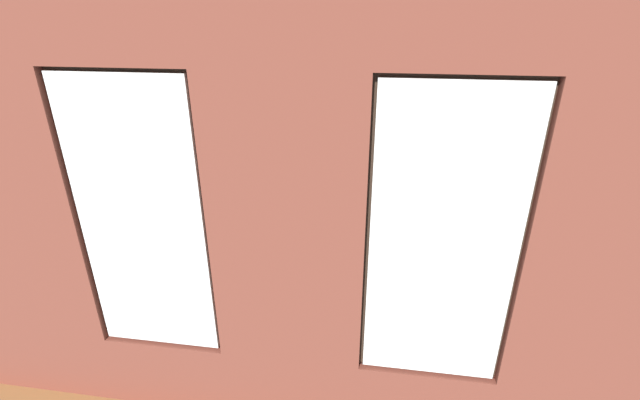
# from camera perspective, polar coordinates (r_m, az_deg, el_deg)

# --- Properties ---
(ground_plane) EXTENTS (6.90, 5.81, 0.10)m
(ground_plane) POSITION_cam_1_polar(r_m,az_deg,el_deg) (6.10, 1.27, -8.53)
(ground_plane) COLOR brown
(brick_wall_with_windows) EXTENTS (6.30, 0.30, 3.33)m
(brick_wall_with_windows) POSITION_cam_1_polar(r_m,az_deg,el_deg) (3.10, -4.46, -6.98)
(brick_wall_with_windows) COLOR brown
(brick_wall_with_windows) RESTS_ON ground_plane
(white_wall_right) EXTENTS (0.10, 4.81, 3.33)m
(white_wall_right) POSITION_cam_1_polar(r_m,az_deg,el_deg) (6.36, -28.00, 6.93)
(white_wall_right) COLOR silver
(white_wall_right) RESTS_ON ground_plane
(couch_by_window) EXTENTS (1.93, 0.87, 0.80)m
(couch_by_window) POSITION_cam_1_polar(r_m,az_deg,el_deg) (4.50, -9.73, -16.40)
(couch_by_window) COLOR black
(couch_by_window) RESTS_ON ground_plane
(couch_left) EXTENTS (0.88, 1.74, 0.80)m
(couch_left) POSITION_cam_1_polar(r_m,az_deg,el_deg) (5.72, 26.07, -9.17)
(couch_left) COLOR black
(couch_left) RESTS_ON ground_plane
(coffee_table) EXTENTS (1.49, 0.76, 0.44)m
(coffee_table) POSITION_cam_1_polar(r_m,az_deg,el_deg) (5.85, -1.22, -5.02)
(coffee_table) COLOR tan
(coffee_table) RESTS_ON ground_plane
(cup_ceramic) EXTENTS (0.09, 0.09, 0.10)m
(cup_ceramic) POSITION_cam_1_polar(r_m,az_deg,el_deg) (5.80, -1.22, -4.12)
(cup_ceramic) COLOR silver
(cup_ceramic) RESTS_ON coffee_table
(candle_jar) EXTENTS (0.08, 0.08, 0.13)m
(candle_jar) POSITION_cam_1_polar(r_m,az_deg,el_deg) (5.78, -5.81, -4.21)
(candle_jar) COLOR #B7333D
(candle_jar) RESTS_ON coffee_table
(table_plant_small) EXTENTS (0.15, 0.15, 0.23)m
(table_plant_small) POSITION_cam_1_polar(r_m,az_deg,el_deg) (5.84, 2.97, -3.16)
(table_plant_small) COLOR #47423D
(table_plant_small) RESTS_ON coffee_table
(remote_silver) EXTENTS (0.10, 0.18, 0.02)m
(remote_silver) POSITION_cam_1_polar(r_m,az_deg,el_deg) (5.71, -0.30, -5.09)
(remote_silver) COLOR #B2B2B7
(remote_silver) RESTS_ON coffee_table
(remote_gray) EXTENTS (0.18, 0.10, 0.02)m
(remote_gray) POSITION_cam_1_polar(r_m,az_deg,el_deg) (5.94, -2.85, -3.91)
(remote_gray) COLOR #59595B
(remote_gray) RESTS_ON coffee_table
(media_console) EXTENTS (1.26, 0.42, 0.53)m
(media_console) POSITION_cam_1_polar(r_m,az_deg,el_deg) (6.77, -23.11, -4.08)
(media_console) COLOR black
(media_console) RESTS_ON ground_plane
(tv_flatscreen) EXTENTS (0.96, 0.20, 0.69)m
(tv_flatscreen) POSITION_cam_1_polar(r_m,az_deg,el_deg) (6.53, -23.95, 0.70)
(tv_flatscreen) COLOR black
(tv_flatscreen) RESTS_ON media_console
(potted_plant_corner_near_left) EXTENTS (0.70, 0.69, 1.04)m
(potted_plant_corner_near_left) POSITION_cam_1_polar(r_m,az_deg,el_deg) (7.79, 22.51, 1.23)
(potted_plant_corner_near_left) COLOR gray
(potted_plant_corner_near_left) RESTS_ON ground_plane
(potted_plant_mid_room_small) EXTENTS (0.37, 0.37, 0.57)m
(potted_plant_mid_room_small) POSITION_cam_1_polar(r_m,az_deg,el_deg) (6.26, 9.39, -3.40)
(potted_plant_mid_room_small) COLOR brown
(potted_plant_mid_room_small) RESTS_ON ground_plane
(potted_plant_by_left_couch) EXTENTS (0.34, 0.34, 0.60)m
(potted_plant_by_left_couch) POSITION_cam_1_polar(r_m,az_deg,el_deg) (6.70, 19.93, -2.56)
(potted_plant_by_left_couch) COLOR brown
(potted_plant_by_left_couch) RESTS_ON ground_plane
(potted_plant_corner_far_left) EXTENTS (0.95, 0.92, 1.17)m
(potted_plant_corner_far_left) POSITION_cam_1_polar(r_m,az_deg,el_deg) (4.49, 33.96, -15.37)
(potted_plant_corner_far_left) COLOR #47423D
(potted_plant_corner_far_left) RESTS_ON ground_plane
(potted_plant_near_tv) EXTENTS (0.90, 0.83, 1.12)m
(potted_plant_near_tv) POSITION_cam_1_polar(r_m,az_deg,el_deg) (5.49, -24.46, -5.53)
(potted_plant_near_tv) COLOR gray
(potted_plant_near_tv) RESTS_ON ground_plane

